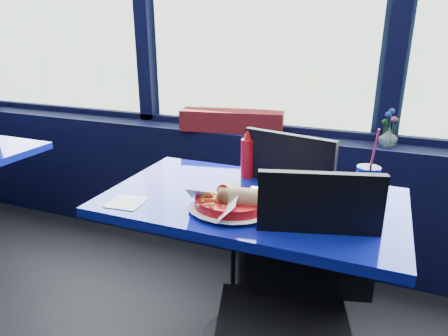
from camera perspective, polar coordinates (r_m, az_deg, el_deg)
window_sill at (r=2.63m, az=3.58°, el=-3.25°), size 5.00×0.26×0.80m
near_table at (r=1.72m, az=3.90°, el=-9.80°), size 1.20×0.70×0.75m
chair_near_front at (r=1.42m, az=10.36°, el=-17.78°), size 0.54×0.54×0.96m
chair_near_back at (r=1.98m, az=8.71°, el=-6.05°), size 0.53×0.53×0.98m
planter_box at (r=2.50m, az=1.13°, el=6.79°), size 0.65×0.27×0.13m
flower_vase at (r=2.33m, az=22.45°, el=4.34°), size 0.13×0.13×0.21m
food_basket at (r=1.50m, az=0.89°, el=-5.10°), size 0.32×0.32×0.10m
ketchup_bottle at (r=1.84m, az=3.40°, el=1.84°), size 0.06×0.06×0.24m
soda_cup at (r=1.67m, az=19.76°, el=-2.10°), size 0.09×0.09×0.31m
napkin at (r=1.64m, az=-13.76°, el=-4.79°), size 0.15×0.15×0.00m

